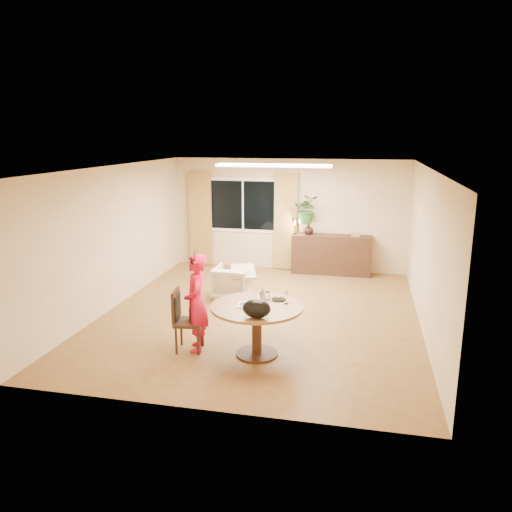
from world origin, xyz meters
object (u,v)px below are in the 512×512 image
(child, at_px, (196,303))
(sideboard, at_px, (331,255))
(dining_table, at_px, (257,316))
(armchair, at_px, (232,282))
(dining_chair, at_px, (189,321))

(child, bearing_deg, sideboard, 142.27)
(dining_table, xyz_separation_m, armchair, (-1.02, 2.45, -0.28))
(dining_chair, xyz_separation_m, child, (0.10, 0.05, 0.27))
(sideboard, bearing_deg, armchair, -128.77)
(dining_chair, relative_size, sideboard, 0.52)
(sideboard, bearing_deg, dining_chair, -110.55)
(child, bearing_deg, dining_chair, -81.93)
(dining_chair, distance_m, armchair, 2.50)
(armchair, xyz_separation_m, sideboard, (1.77, 2.20, 0.13))
(armchair, bearing_deg, sideboard, -126.69)
(dining_table, relative_size, sideboard, 0.74)
(dining_chair, bearing_deg, armchair, 82.65)
(sideboard, bearing_deg, child, -109.66)
(child, height_order, sideboard, child)
(dining_table, height_order, dining_chair, dining_chair)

